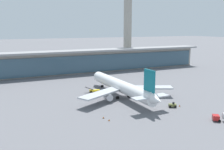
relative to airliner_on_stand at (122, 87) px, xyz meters
name	(u,v)px	position (x,y,z in m)	size (l,w,h in m)	color
ground_plane	(126,96)	(2.52, 0.93, -4.77)	(1200.00, 1200.00, 0.00)	slate
airliner_on_stand	(122,87)	(0.00, 0.00, 0.00)	(43.73, 56.80, 15.14)	white
service_truck_near_nose_yellow	(94,90)	(-7.64, 13.27, -3.96)	(6.91, 3.17, 2.70)	yellow
service_truck_under_wing_olive	(173,105)	(11.07, -20.41, -3.89)	(3.33, 2.90, 2.05)	olive
terminal_building	(81,61)	(2.52, 63.88, 3.10)	(183.60, 12.80, 15.20)	#9E998E
control_tower	(128,14)	(49.40, 85.98, 35.39)	(12.00, 12.00, 73.70)	#9E998E
safety_cone_alpha	(180,106)	(14.26, -20.69, -4.45)	(0.62, 0.62, 0.70)	orange
safety_cone_bravo	(103,117)	(-17.04, -19.93, -4.45)	(0.62, 0.62, 0.70)	orange
safety_cone_charlie	(155,104)	(6.70, -15.40, -4.45)	(0.62, 0.62, 0.70)	orange
safety_cone_delta	(109,120)	(-16.28, -22.84, -4.45)	(0.62, 0.62, 0.70)	orange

